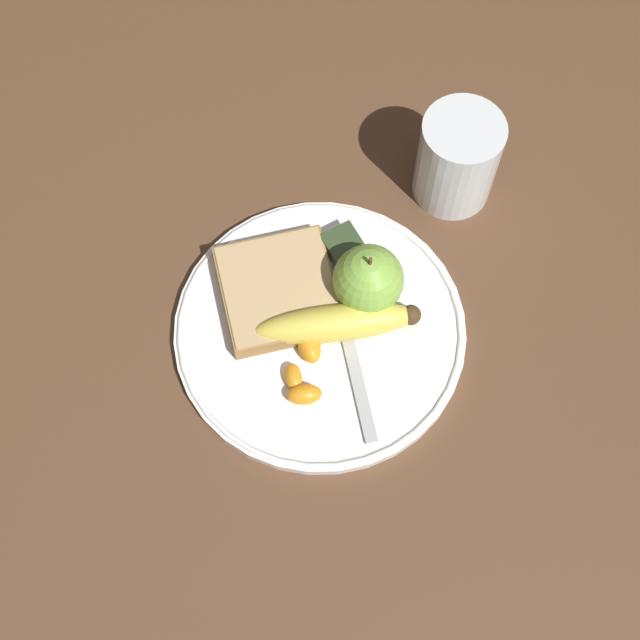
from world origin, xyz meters
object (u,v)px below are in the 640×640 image
bread_slice (279,291)px  fork (346,332)px  jam_packet (344,248)px  banana (338,323)px  juice_glass (457,161)px  plate (320,330)px  apple (368,280)px

bread_slice → fork: 0.08m
bread_slice → jam_packet: bearing=-83.0°
banana → fork: 0.02m
bread_slice → banana: bearing=-151.7°
jam_packet → fork: bearing=151.8°
bread_slice → jam_packet: size_ratio=3.32×
banana → juice_glass: bearing=-64.3°
plate → jam_packet: bearing=-45.4°
plate → jam_packet: size_ratio=6.76×
banana → bread_slice: banana is taller
apple → fork: bearing=123.9°
juice_glass → apple: bearing=116.2°
apple → jam_packet: size_ratio=1.85×
juice_glass → jam_packet: bearing=98.1°
jam_packet → bread_slice: bearing=97.0°
juice_glass → bread_slice: juice_glass is taller
plate → fork: 0.03m
juice_glass → banana: (-0.09, 0.19, -0.02)m
juice_glass → plate: bearing=111.6°
plate → juice_glass: 0.22m
fork → jam_packet: bearing=-10.8°
apple → fork: apple is taller
juice_glass → apple: size_ratio=1.34×
apple → banana: size_ratio=0.49×
fork → jam_packet: 0.09m
bread_slice → fork: (-0.07, -0.04, -0.01)m
juice_glass → banana: size_ratio=0.66×
fork → jam_packet: (0.08, -0.04, 0.01)m
juice_glass → bread_slice: 0.22m
banana → jam_packet: bearing=-33.6°
apple → bread_slice: apple is taller
plate → juice_glass: (0.08, -0.20, 0.04)m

